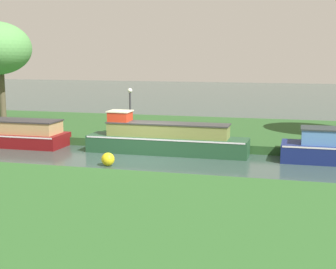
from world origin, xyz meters
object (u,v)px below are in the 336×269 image
(lamp_post, at_px, (130,105))
(mooring_post_near, at_px, (24,126))
(forest_narrowboat, at_px, (165,139))
(maroon_cruiser, at_px, (20,134))
(channel_buoy, at_px, (108,159))
(mooring_post_far, at_px, (317,141))

(lamp_post, distance_m, mooring_post_near, 5.91)
(forest_narrowboat, bearing_deg, lamp_post, 139.01)
(forest_narrowboat, distance_m, mooring_post_near, 8.30)
(maroon_cruiser, bearing_deg, channel_buoy, -27.32)
(mooring_post_near, bearing_deg, lamp_post, 8.40)
(maroon_cruiser, distance_m, mooring_post_near, 1.42)
(maroon_cruiser, distance_m, lamp_post, 5.78)
(maroon_cruiser, bearing_deg, lamp_post, 22.47)
(maroon_cruiser, relative_size, channel_buoy, 8.94)
(forest_narrowboat, height_order, mooring_post_far, forest_narrowboat)
(lamp_post, xyz_separation_m, mooring_post_near, (-5.73, -0.85, -1.20))
(maroon_cruiser, height_order, lamp_post, lamp_post)
(mooring_post_near, xyz_separation_m, channel_buoy, (6.56, -4.40, -0.51))
(maroon_cruiser, xyz_separation_m, mooring_post_near, (-0.55, 1.30, 0.21))
(maroon_cruiser, xyz_separation_m, channel_buoy, (6.01, -3.10, -0.31))
(maroon_cruiser, height_order, mooring_post_near, maroon_cruiser)
(forest_narrowboat, distance_m, channel_buoy, 3.53)
(maroon_cruiser, relative_size, mooring_post_near, 6.36)
(lamp_post, height_order, mooring_post_far, lamp_post)
(maroon_cruiser, distance_m, mooring_post_far, 14.52)
(lamp_post, relative_size, mooring_post_far, 4.86)
(forest_narrowboat, relative_size, maroon_cruiser, 1.53)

